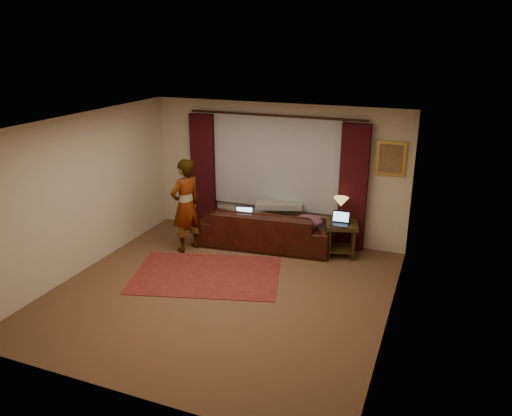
# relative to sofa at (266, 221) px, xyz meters

# --- Properties ---
(floor) EXTENTS (5.00, 5.00, 0.01)m
(floor) POSITION_rel_sofa_xyz_m (0.00, -1.97, -0.50)
(floor) COLOR brown
(floor) RESTS_ON ground
(ceiling) EXTENTS (5.00, 5.00, 0.02)m
(ceiling) POSITION_rel_sofa_xyz_m (0.00, -1.97, 2.11)
(ceiling) COLOR silver
(ceiling) RESTS_ON ground
(wall_back) EXTENTS (5.00, 0.02, 2.60)m
(wall_back) POSITION_rel_sofa_xyz_m (0.00, 0.53, 0.81)
(wall_back) COLOR beige
(wall_back) RESTS_ON ground
(wall_front) EXTENTS (5.00, 0.02, 2.60)m
(wall_front) POSITION_rel_sofa_xyz_m (0.00, -4.47, 0.81)
(wall_front) COLOR beige
(wall_front) RESTS_ON ground
(wall_left) EXTENTS (0.02, 5.00, 2.60)m
(wall_left) POSITION_rel_sofa_xyz_m (-2.50, -1.97, 0.81)
(wall_left) COLOR beige
(wall_left) RESTS_ON ground
(wall_right) EXTENTS (0.02, 5.00, 2.60)m
(wall_right) POSITION_rel_sofa_xyz_m (2.50, -1.97, 0.81)
(wall_right) COLOR beige
(wall_right) RESTS_ON ground
(sheer_curtain) EXTENTS (2.50, 0.05, 1.80)m
(sheer_curtain) POSITION_rel_sofa_xyz_m (0.00, 0.47, 1.01)
(sheer_curtain) COLOR #9898A0
(sheer_curtain) RESTS_ON wall_back
(drape_left) EXTENTS (0.50, 0.14, 2.30)m
(drape_left) POSITION_rel_sofa_xyz_m (-1.50, 0.42, 0.69)
(drape_left) COLOR black
(drape_left) RESTS_ON floor
(drape_right) EXTENTS (0.50, 0.14, 2.30)m
(drape_right) POSITION_rel_sofa_xyz_m (1.50, 0.42, 0.69)
(drape_right) COLOR black
(drape_right) RESTS_ON floor
(curtain_rod) EXTENTS (0.04, 0.04, 3.40)m
(curtain_rod) POSITION_rel_sofa_xyz_m (0.00, 0.42, 1.89)
(curtain_rod) COLOR black
(curtain_rod) RESTS_ON wall_back
(picture_frame) EXTENTS (0.50, 0.04, 0.60)m
(picture_frame) POSITION_rel_sofa_xyz_m (2.10, 0.50, 1.26)
(picture_frame) COLOR gold
(picture_frame) RESTS_ON wall_back
(sofa) EXTENTS (2.54, 1.31, 0.98)m
(sofa) POSITION_rel_sofa_xyz_m (0.00, 0.00, 0.00)
(sofa) COLOR black
(sofa) RESTS_ON floor
(throw_blanket) EXTENTS (0.94, 0.60, 0.10)m
(throw_blanket) POSITION_rel_sofa_xyz_m (0.14, 0.29, 0.50)
(throw_blanket) COLOR gray
(throw_blanket) RESTS_ON sofa
(clothing_pile) EXTENTS (0.55, 0.44, 0.22)m
(clothing_pile) POSITION_rel_sofa_xyz_m (0.83, -0.03, 0.11)
(clothing_pile) COLOR brown
(clothing_pile) RESTS_ON sofa
(laptop_sofa) EXTENTS (0.42, 0.44, 0.24)m
(laptop_sofa) POSITION_rel_sofa_xyz_m (-0.38, -0.19, 0.12)
(laptop_sofa) COLOR black
(laptop_sofa) RESTS_ON sofa
(area_rug) EXTENTS (2.72, 2.18, 0.01)m
(area_rug) POSITION_rel_sofa_xyz_m (-0.48, -1.54, -0.49)
(area_rug) COLOR maroon
(area_rug) RESTS_ON floor
(end_table) EXTENTS (0.67, 0.67, 0.63)m
(end_table) POSITION_rel_sofa_xyz_m (1.41, 0.05, -0.18)
(end_table) COLOR black
(end_table) RESTS_ON floor
(tiffany_lamp) EXTENTS (0.31, 0.31, 0.43)m
(tiffany_lamp) POSITION_rel_sofa_xyz_m (1.35, 0.16, 0.35)
(tiffany_lamp) COLOR olive
(tiffany_lamp) RESTS_ON end_table
(laptop_table) EXTENTS (0.32, 0.35, 0.22)m
(laptop_table) POSITION_rel_sofa_xyz_m (1.40, -0.08, 0.25)
(laptop_table) COLOR black
(laptop_table) RESTS_ON end_table
(person) EXTENTS (0.66, 0.66, 1.72)m
(person) POSITION_rel_sofa_xyz_m (-1.27, -0.73, 0.37)
(person) COLOR gray
(person) RESTS_ON floor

